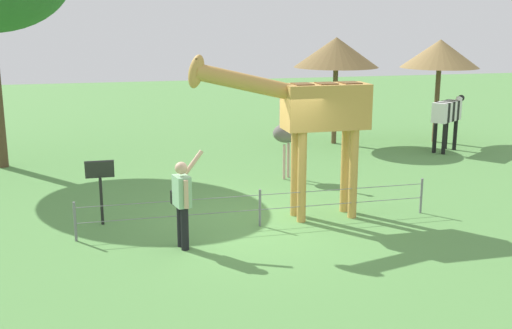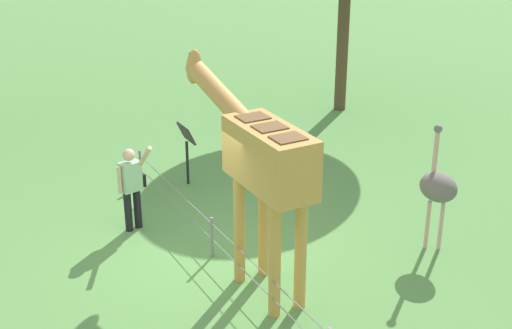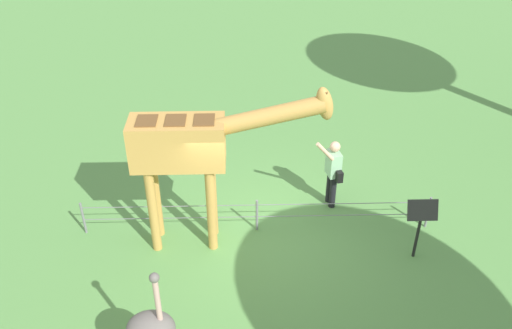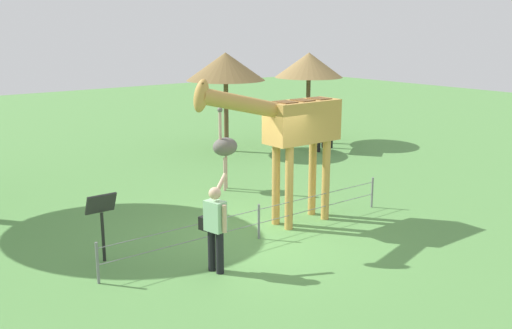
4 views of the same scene
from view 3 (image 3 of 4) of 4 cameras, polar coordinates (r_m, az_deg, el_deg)
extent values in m
plane|color=#568E47|center=(11.31, 0.10, -7.04)|extent=(60.00, 60.00, 0.00)
cylinder|color=#C69347|center=(10.75, -4.59, -3.33)|extent=(0.18, 0.18, 1.84)
cylinder|color=#C69347|center=(10.40, -4.68, -4.79)|extent=(0.18, 0.18, 1.84)
cylinder|color=#C69347|center=(10.87, -10.40, -3.39)|extent=(0.18, 0.18, 1.84)
cylinder|color=#C69347|center=(10.52, -10.69, -4.83)|extent=(0.18, 0.18, 1.84)
cube|color=#C69347|center=(9.85, -8.19, 2.25)|extent=(1.70, 0.71, 0.90)
cube|color=brown|center=(9.57, -5.42, 4.66)|extent=(0.36, 0.44, 0.02)
cube|color=brown|center=(9.62, -8.40, 4.59)|extent=(0.36, 0.44, 0.02)
cube|color=brown|center=(9.69, -11.35, 4.50)|extent=(0.36, 0.44, 0.02)
cylinder|color=#C69347|center=(9.54, 1.14, 5.02)|extent=(2.07, 0.33, 0.78)
ellipsoid|color=#C69347|center=(9.53, 7.19, 6.31)|extent=(0.42, 0.26, 0.69)
cylinder|color=brown|center=(9.50, 7.21, 7.44)|extent=(0.05, 0.05, 0.14)
cylinder|color=brown|center=(9.39, 7.31, 7.12)|extent=(0.05, 0.05, 0.14)
cylinder|color=black|center=(11.85, 8.01, -2.84)|extent=(0.14, 0.14, 0.78)
cylinder|color=black|center=(11.99, 7.67, -2.30)|extent=(0.14, 0.14, 0.78)
cube|color=#93C699|center=(11.54, 8.09, 0.10)|extent=(0.31, 0.40, 0.55)
sphere|color=#D8AD8C|center=(11.32, 8.25, 1.85)|extent=(0.22, 0.22, 0.22)
cylinder|color=#D8AD8C|center=(11.09, 7.22, 1.33)|extent=(0.42, 0.17, 0.47)
cylinder|color=#D8AD8C|center=(11.71, 7.70, 0.65)|extent=(0.08, 0.08, 0.50)
cube|color=black|center=(11.49, 8.64, -1.19)|extent=(0.16, 0.22, 0.24)
ellipsoid|color=#66605B|center=(8.17, -10.90, -16.48)|extent=(0.70, 0.56, 0.49)
cylinder|color=#CC9E93|center=(7.73, -10.22, -13.90)|extent=(0.08, 0.08, 0.80)
sphere|color=#66605B|center=(7.41, -10.56, -11.54)|extent=(0.14, 0.14, 0.14)
cylinder|color=black|center=(10.90, 16.43, -7.29)|extent=(0.06, 0.06, 0.95)
cube|color=#2D2D2D|center=(10.50, 16.99, -4.57)|extent=(0.56, 0.21, 0.38)
cylinder|color=slate|center=(11.59, -17.56, -5.36)|extent=(0.05, 0.05, 0.75)
cylinder|color=slate|center=(11.13, 0.09, -5.31)|extent=(0.05, 0.05, 0.75)
cylinder|color=slate|center=(11.74, 17.50, -4.78)|extent=(0.05, 0.05, 0.75)
cube|color=slate|center=(10.96, 0.09, -4.25)|extent=(7.00, 0.01, 0.01)
cube|color=slate|center=(11.15, 0.09, -5.46)|extent=(7.00, 0.01, 0.01)
camera|label=1|loc=(20.44, 8.05, 23.82)|focal=43.41mm
camera|label=2|loc=(15.99, -40.12, 21.89)|focal=48.79mm
camera|label=4|loc=(19.23, 22.33, 22.25)|focal=40.51mm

